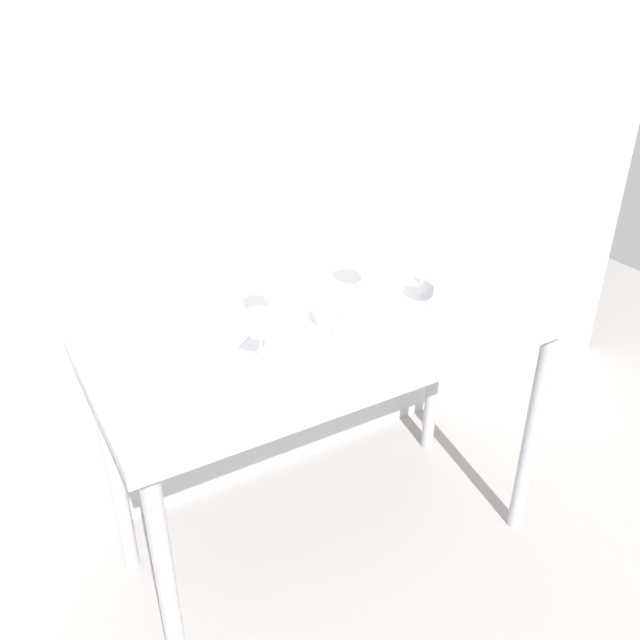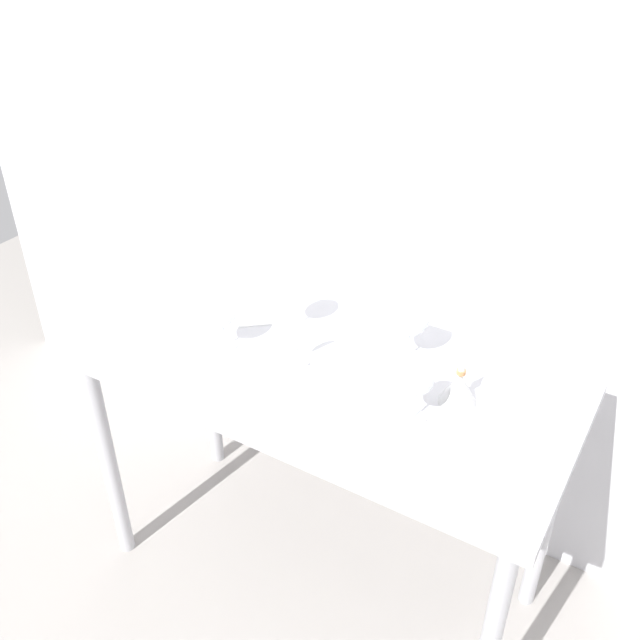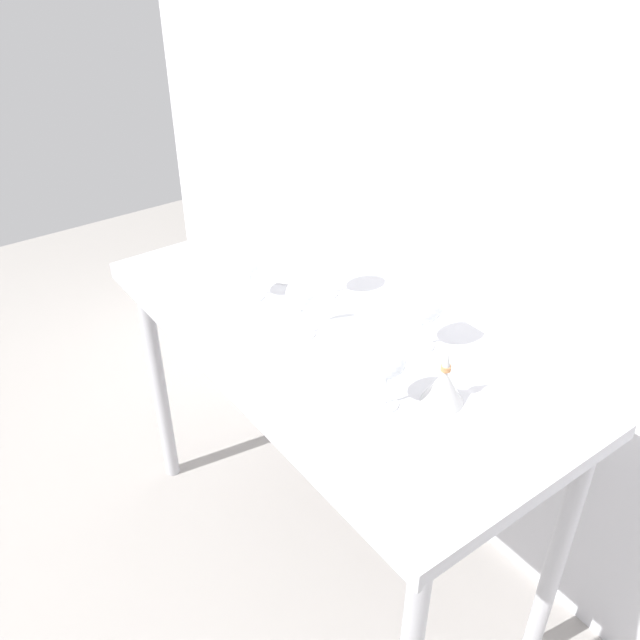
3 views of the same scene
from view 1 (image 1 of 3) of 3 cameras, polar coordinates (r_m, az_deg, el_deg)
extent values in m
plane|color=#9C9792|center=(2.49, 0.86, -18.76)|extent=(6.00, 6.00, 0.00)
cube|color=silver|center=(2.18, -5.68, 14.34)|extent=(3.80, 0.04, 2.60)
cube|color=#B3B3B9|center=(1.94, 1.05, -0.94)|extent=(1.40, 0.64, 0.04)
cube|color=#B3B3B9|center=(1.71, 6.68, -5.78)|extent=(1.40, 0.01, 0.05)
cylinder|color=#B3B3B9|center=(1.85, -13.06, -21.80)|extent=(0.05, 0.05, 0.86)
cylinder|color=#B3B3B9|center=(2.38, 17.83, -9.19)|extent=(0.05, 0.05, 0.86)
cylinder|color=#B3B3B9|center=(2.22, -17.39, -12.25)|extent=(0.05, 0.05, 0.86)
cylinder|color=#B3B3B9|center=(2.68, 9.91, -3.49)|extent=(0.05, 0.05, 0.86)
cylinder|color=white|center=(1.94, -4.35, -0.23)|extent=(0.07, 0.07, 0.00)
cylinder|color=white|center=(1.92, -4.40, 1.04)|extent=(0.01, 0.01, 0.09)
sphere|color=white|center=(1.88, -4.50, 3.32)|extent=(0.09, 0.09, 0.09)
cylinder|color=maroon|center=(1.89, -4.48, 2.89)|extent=(0.06, 0.06, 0.02)
cylinder|color=white|center=(1.86, 1.55, -1.47)|extent=(0.07, 0.07, 0.00)
cylinder|color=white|center=(1.84, 1.57, -0.28)|extent=(0.01, 0.01, 0.08)
sphere|color=white|center=(1.81, 1.60, 1.86)|extent=(0.08, 0.08, 0.08)
cylinder|color=maroon|center=(1.81, 1.60, 1.45)|extent=(0.06, 0.06, 0.02)
cylinder|color=white|center=(2.13, 3.67, 2.57)|extent=(0.07, 0.07, 0.00)
cylinder|color=white|center=(2.11, 3.71, 3.61)|extent=(0.01, 0.01, 0.08)
sphere|color=white|center=(2.08, 3.78, 5.69)|extent=(0.10, 0.10, 0.10)
cylinder|color=#591219|center=(2.08, 3.76, 5.25)|extent=(0.07, 0.07, 0.03)
cylinder|color=white|center=(2.03, 10.03, 0.84)|extent=(0.06, 0.06, 0.00)
cylinder|color=white|center=(2.01, 10.14, 1.97)|extent=(0.01, 0.01, 0.09)
sphere|color=white|center=(1.98, 10.33, 4.01)|extent=(0.08, 0.08, 0.08)
cylinder|color=maroon|center=(1.99, 10.29, 3.62)|extent=(0.06, 0.06, 0.03)
cylinder|color=white|center=(1.76, -5.09, -3.55)|extent=(0.07, 0.07, 0.00)
cylinder|color=white|center=(1.74, -5.15, -2.43)|extent=(0.01, 0.01, 0.08)
sphere|color=white|center=(1.70, -5.26, -0.24)|extent=(0.09, 0.09, 0.09)
cylinder|color=maroon|center=(1.71, -5.24, -0.69)|extent=(0.06, 0.06, 0.03)
cube|color=white|center=(1.89, -10.39, -1.52)|extent=(0.31, 0.32, 0.00)
cube|color=white|center=(2.00, 2.14, 0.81)|extent=(0.26, 0.27, 0.00)
cone|color=#BCBCBC|center=(2.13, 9.66, 3.53)|extent=(0.10, 0.10, 0.09)
cylinder|color=#C17F4C|center=(2.11, 9.78, 4.78)|extent=(0.02, 0.02, 0.01)
cone|color=#BCBCBC|center=(2.10, 9.84, 5.47)|extent=(0.02, 0.02, 0.04)
camera|label=2|loc=(1.69, 63.29, 22.04)|focal=39.81mm
camera|label=3|loc=(2.13, 49.85, 21.32)|focal=37.97mm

